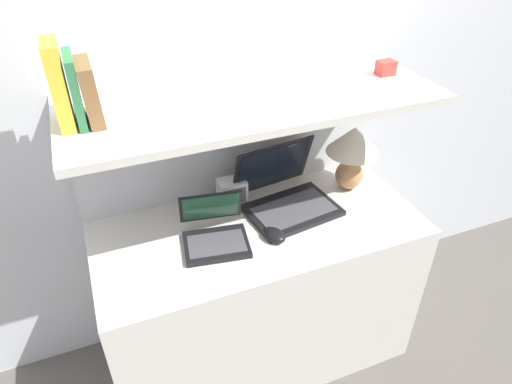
% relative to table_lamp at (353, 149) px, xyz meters
% --- Properties ---
extents(wall_back, '(6.00, 0.05, 2.40)m').
position_rel_table_lamp_xyz_m(wall_back, '(-0.46, 0.24, 0.24)').
color(wall_back, silver).
rests_on(wall_back, ground_plane).
extents(desk, '(1.29, 0.57, 0.76)m').
position_rel_table_lamp_xyz_m(desk, '(-0.46, -0.12, -0.57)').
color(desk, silver).
rests_on(desk, ground_plane).
extents(back_riser, '(1.29, 0.04, 1.26)m').
position_rel_table_lamp_xyz_m(back_riser, '(-0.46, 0.19, -0.33)').
color(back_riser, silver).
rests_on(back_riser, ground_plane).
extents(shelf, '(1.29, 0.52, 0.03)m').
position_rel_table_lamp_xyz_m(shelf, '(-0.46, -0.05, 0.31)').
color(shelf, silver).
rests_on(shelf, back_riser).
extents(table_lamp, '(0.22, 0.22, 0.29)m').
position_rel_table_lamp_xyz_m(table_lamp, '(0.00, 0.00, 0.00)').
color(table_lamp, '#B27A4C').
rests_on(table_lamp, desk).
extents(laptop_large, '(0.40, 0.37, 0.25)m').
position_rel_table_lamp_xyz_m(laptop_large, '(-0.31, -0.02, -0.14)').
color(laptop_large, black).
rests_on(laptop_large, desk).
extents(laptop_small, '(0.27, 0.28, 0.17)m').
position_rel_table_lamp_xyz_m(laptop_small, '(-0.65, -0.12, -0.16)').
color(laptop_small, black).
rests_on(laptop_small, desk).
extents(computer_mouse, '(0.10, 0.12, 0.04)m').
position_rel_table_lamp_xyz_m(computer_mouse, '(-0.44, -0.20, -0.17)').
color(computer_mouse, black).
rests_on(computer_mouse, desk).
extents(router_box, '(0.11, 0.09, 0.10)m').
position_rel_table_lamp_xyz_m(router_box, '(-0.51, 0.09, -0.14)').
color(router_box, white).
rests_on(router_box, desk).
extents(book_yellow, '(0.04, 0.14, 0.25)m').
position_rel_table_lamp_xyz_m(book_yellow, '(-1.06, -0.05, 0.45)').
color(book_yellow, gold).
rests_on(book_yellow, shelf).
extents(book_green, '(0.02, 0.16, 0.21)m').
position_rel_table_lamp_xyz_m(book_green, '(-1.02, -0.05, 0.43)').
color(book_green, '#2D7042').
rests_on(book_green, shelf).
extents(book_brown, '(0.05, 0.16, 0.18)m').
position_rel_table_lamp_xyz_m(book_brown, '(-0.98, -0.05, 0.42)').
color(book_brown, brown).
rests_on(book_brown, shelf).
extents(shelf_gadget, '(0.06, 0.05, 0.05)m').
position_rel_table_lamp_xyz_m(shelf_gadget, '(0.06, -0.05, 0.35)').
color(shelf_gadget, '#CC3D33').
rests_on(shelf_gadget, shelf).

